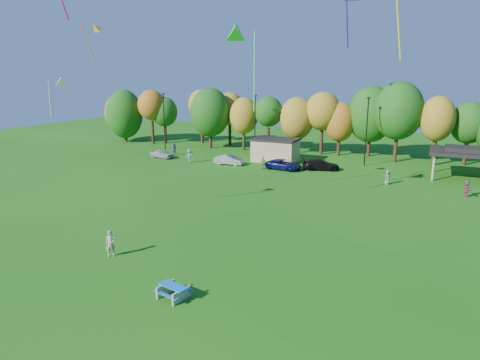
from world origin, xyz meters
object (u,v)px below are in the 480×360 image
at_px(car_a, 162,154).
at_px(car_b, 229,160).
at_px(picnic_table, 173,291).
at_px(kite_flyer, 111,244).
at_px(car_d, 321,165).
at_px(car_c, 284,165).

xyz_separation_m(car_a, car_b, (11.19, -0.35, 0.02)).
relative_size(picnic_table, car_b, 0.47).
bearing_deg(kite_flyer, picnic_table, -56.47).
bearing_deg(picnic_table, kite_flyer, 168.78).
bearing_deg(car_b, kite_flyer, -172.63).
relative_size(kite_flyer, car_b, 0.44).
relative_size(kite_flyer, car_a, 0.47).
distance_m(kite_flyer, car_d, 33.15).
bearing_deg(car_a, car_c, -81.68).
relative_size(car_a, car_c, 0.81).
bearing_deg(kite_flyer, car_d, 46.35).
relative_size(kite_flyer, car_d, 0.38).
height_order(car_a, car_c, car_c).
bearing_deg(car_b, car_a, 84.16).
height_order(car_c, car_d, car_d).
distance_m(kite_flyer, car_a, 35.63).
bearing_deg(car_c, picnic_table, -164.23).
xyz_separation_m(picnic_table, car_a, (-24.22, 34.01, 0.23)).
distance_m(kite_flyer, car_b, 31.36).
xyz_separation_m(picnic_table, car_d, (-0.87, 35.53, 0.27)).
xyz_separation_m(picnic_table, car_b, (-13.03, 33.66, 0.25)).
height_order(car_a, car_b, car_b).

